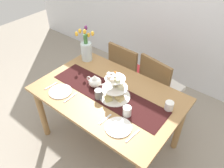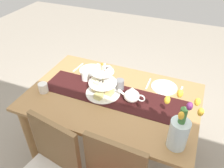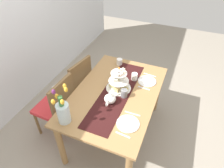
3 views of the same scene
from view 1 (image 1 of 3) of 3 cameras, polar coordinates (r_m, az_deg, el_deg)
The scene contains 17 objects.
ground_plane at distance 2.76m, azimuth -0.83°, elevation -14.02°, with size 8.00×8.00×0.00m, color gray.
dining_table at distance 2.28m, azimuth -0.98°, elevation -4.42°, with size 1.45×0.94×0.75m.
chair_left at distance 2.92m, azimuth 4.00°, elevation 3.22°, with size 0.44×0.44×0.91m.
chair_right at distance 2.74m, azimuth 11.89°, elevation -0.39°, with size 0.49×0.49×0.91m.
table_runner at distance 2.21m, azimuth -1.11°, elevation -2.40°, with size 1.25×0.32×0.00m, color black.
tiered_cake_stand at distance 2.11m, azimuth 0.78°, elevation -1.36°, with size 0.30×0.30×0.30m.
teapot at distance 2.26m, azimuth -4.43°, elevation 0.61°, with size 0.24×0.13×0.14m.
tulip_vase at distance 2.64m, azimuth -6.63°, elevation 8.94°, with size 0.23×0.15×0.42m.
cream_jug at distance 2.08m, azimuth 14.49°, elevation -5.46°, with size 0.08×0.08×0.09m, color white.
dinner_plate_left at distance 2.28m, azimuth -13.13°, elevation -1.87°, with size 0.23×0.23×0.01m, color white.
fork_left at distance 2.38m, azimuth -15.40°, elevation -0.45°, with size 0.02×0.15×0.01m, color silver.
knife_left at distance 2.19m, azimuth -10.65°, elevation -3.48°, with size 0.01×0.17×0.01m, color silver.
dinner_plate_right at distance 1.90m, azimuth 1.66°, elevation -11.02°, with size 0.23×0.23×0.01m, color white.
fork_right at distance 1.96m, azimuth -1.75°, elevation -9.03°, with size 0.02×0.15×0.01m, color silver.
knife_right at distance 1.85m, azimuth 5.32°, elevation -13.18°, with size 0.01×0.17×0.01m, color silver.
mug_grey at distance 2.13m, azimuth -3.47°, elevation -2.58°, with size 0.08×0.08×0.10m, color slate.
mug_white_text at distance 1.97m, azimuth 3.90°, elevation -7.03°, with size 0.08×0.08×0.10m, color white.
Camera 1 is at (1.06, -1.27, 2.22)m, focal length 35.52 mm.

